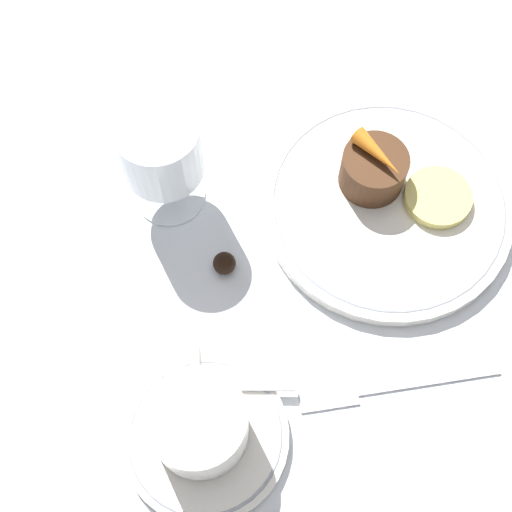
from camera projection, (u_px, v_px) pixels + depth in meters
The scene contains 11 objects.
ground_plane at pixel (370, 202), 0.67m from camera, with size 3.00×3.00×0.00m, color white.
dinner_plate at pixel (387, 206), 0.66m from camera, with size 0.23×0.23×0.01m.
saucer at pixel (205, 436), 0.58m from camera, with size 0.14×0.14×0.01m.
coffee_cup at pixel (198, 423), 0.55m from camera, with size 0.10×0.08×0.06m.
spoon at pixel (205, 388), 0.59m from camera, with size 0.02×0.12×0.00m.
wine_glass at pixel (161, 153), 0.60m from camera, with size 0.07×0.07×0.11m.
fork at pixel (376, 388), 0.60m from camera, with size 0.03×0.17×0.01m.
dessert_cake at pixel (368, 170), 0.65m from camera, with size 0.06×0.06×0.04m.
carrot_garnish at pixel (372, 154), 0.62m from camera, with size 0.05×0.05×0.02m.
pineapple_slice at pixel (438, 197), 0.65m from camera, with size 0.06×0.06×0.01m.
chocolate_truffle at pixel (224, 263), 0.64m from camera, with size 0.02×0.02×0.02m.
Camera 1 is at (-0.31, 0.13, 0.59)m, focal length 50.00 mm.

